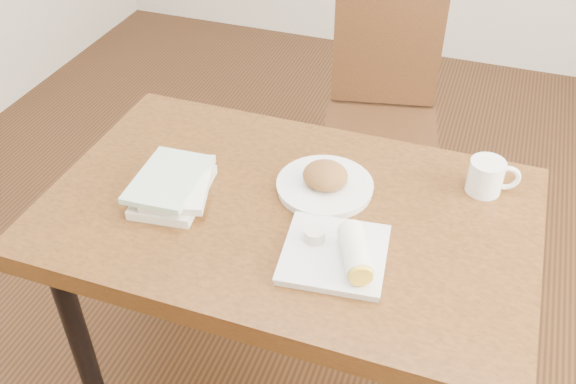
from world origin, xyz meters
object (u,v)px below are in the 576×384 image
(plate_burrito, at_px, (340,253))
(book_stack, at_px, (174,186))
(table, at_px, (288,232))
(chair_far, at_px, (382,105))
(plate_scone, at_px, (325,182))
(coffee_mug, at_px, (487,176))

(plate_burrito, bearing_deg, book_stack, 169.30)
(table, xyz_separation_m, plate_burrito, (0.18, -0.14, 0.11))
(chair_far, distance_m, plate_scone, 0.84)
(table, bearing_deg, coffee_mug, 27.08)
(chair_far, bearing_deg, plate_burrito, -83.38)
(plate_burrito, height_order, book_stack, plate_burrito)
(plate_scone, height_order, book_stack, plate_scone)
(coffee_mug, xyz_separation_m, book_stack, (-0.76, -0.29, -0.02))
(coffee_mug, bearing_deg, plate_scone, -160.77)
(plate_burrito, bearing_deg, coffee_mug, 52.82)
(plate_scone, bearing_deg, book_stack, -157.43)
(table, xyz_separation_m, chair_far, (0.06, 0.91, -0.12))
(chair_far, height_order, book_stack, chair_far)
(coffee_mug, bearing_deg, book_stack, -159.16)
(table, distance_m, plate_burrito, 0.25)
(table, xyz_separation_m, coffee_mug, (0.47, 0.24, 0.13))
(table, height_order, plate_burrito, plate_burrito)
(chair_far, bearing_deg, table, -93.54)
(plate_scone, bearing_deg, plate_burrito, -65.34)
(coffee_mug, relative_size, book_stack, 0.50)
(table, height_order, coffee_mug, coffee_mug)
(plate_scone, xyz_separation_m, plate_burrito, (0.11, -0.24, -0.00))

